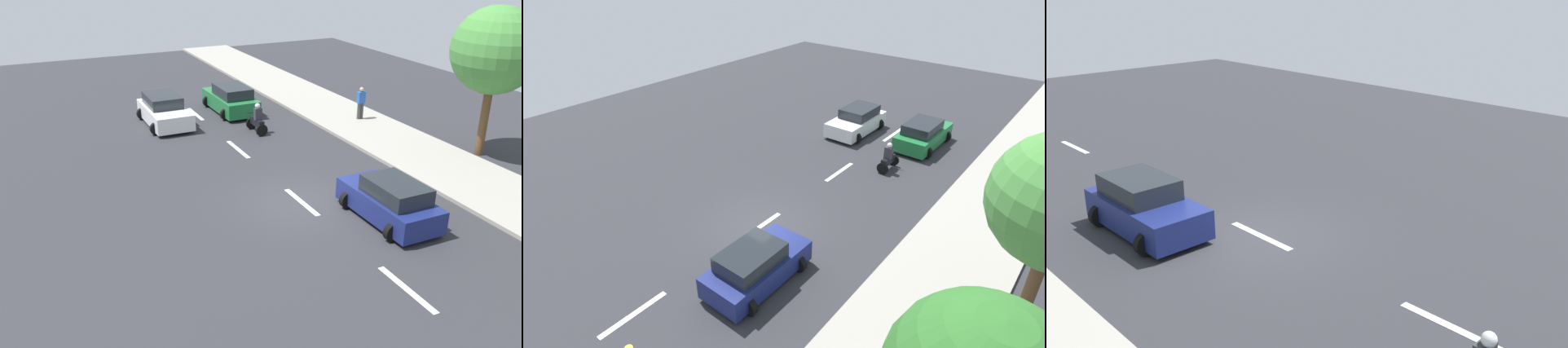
% 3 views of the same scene
% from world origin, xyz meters
% --- Properties ---
extents(ground_plane, '(40.00, 60.00, 0.10)m').
position_xyz_m(ground_plane, '(0.00, 0.00, -0.05)').
color(ground_plane, '#2D2D33').
extents(lane_stripe_far_north, '(0.20, 2.40, 0.01)m').
position_xyz_m(lane_stripe_far_north, '(0.00, -12.00, 0.01)').
color(lane_stripe_far_north, white).
rests_on(lane_stripe_far_north, ground).
extents(lane_stripe_north, '(0.20, 2.40, 0.01)m').
position_xyz_m(lane_stripe_north, '(0.00, -6.00, 0.01)').
color(lane_stripe_north, white).
rests_on(lane_stripe_north, ground).
extents(lane_stripe_mid, '(0.20, 2.40, 0.01)m').
position_xyz_m(lane_stripe_mid, '(0.00, 0.00, 0.01)').
color(lane_stripe_mid, white).
rests_on(lane_stripe_mid, ground).
extents(lane_stripe_south, '(0.20, 2.40, 0.01)m').
position_xyz_m(lane_stripe_south, '(0.00, 6.00, 0.01)').
color(lane_stripe_south, white).
rests_on(lane_stripe_south, ground).
extents(car_dark_blue, '(2.16, 3.89, 1.52)m').
position_xyz_m(car_dark_blue, '(2.03, -2.47, 0.71)').
color(car_dark_blue, navy).
rests_on(car_dark_blue, ground).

